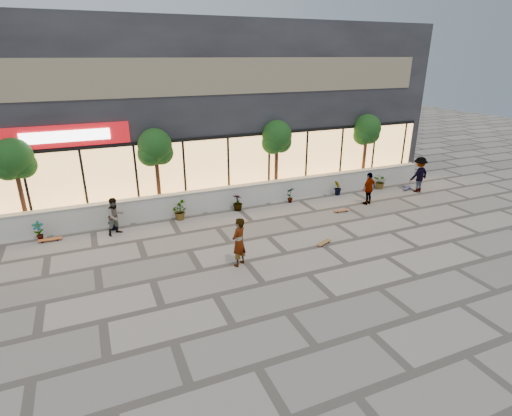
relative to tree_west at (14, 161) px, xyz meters
name	(u,v)px	position (x,y,z in m)	size (l,w,h in m)	color
ground	(308,274)	(9.00, -7.70, -2.99)	(80.00, 80.00, 0.00)	#9E9389
planter_wall	(236,196)	(9.00, -0.70, -2.46)	(22.00, 0.42, 1.04)	beige
retail_building	(201,105)	(9.00, 4.79, 1.26)	(24.00, 9.17, 8.50)	black
shrub_a	(39,231)	(0.50, -1.25, -2.58)	(0.43, 0.29, 0.81)	#173711
shrub_b	(113,220)	(3.30, -1.25, -2.58)	(0.45, 0.36, 0.81)	#173711
shrub_c	(179,211)	(6.10, -1.25, -2.58)	(0.73, 0.63, 0.81)	#173711
shrub_d	(238,202)	(8.90, -1.25, -2.58)	(0.45, 0.45, 0.81)	#173711
shrub_e	(290,195)	(11.70, -1.25, -2.58)	(0.43, 0.29, 0.81)	#173711
shrub_f	(338,188)	(14.50, -1.25, -2.58)	(0.45, 0.36, 0.81)	#173711
shrub_g	(381,182)	(17.30, -1.25, -2.58)	(0.73, 0.63, 0.81)	#173711
tree_west	(14,161)	(0.00, 0.00, 0.00)	(1.60, 1.50, 3.92)	#4B2B1A
tree_midwest	(155,149)	(5.50, 0.00, 0.00)	(1.60, 1.50, 3.92)	#4B2B1A
tree_mideast	(277,139)	(11.50, 0.00, 0.00)	(1.60, 1.50, 3.92)	#4B2B1A
tree_east	(367,131)	(17.00, 0.00, 0.00)	(1.60, 1.50, 3.92)	#4B2B1A
skater_center	(239,242)	(7.09, -6.20, -2.10)	(0.64, 0.42, 1.77)	silver
skater_left	(115,216)	(3.40, -1.80, -2.20)	(0.76, 0.59, 1.57)	#868056
skater_right_near	(369,188)	(15.12, -2.95, -2.18)	(0.95, 0.39, 1.62)	silver
skater_right_far	(419,175)	(18.80, -2.40, -2.04)	(1.23, 0.71, 1.90)	maroon
skateboard_center	(324,243)	(10.70, -5.98, -2.91)	(0.76, 0.47, 0.09)	brown
skateboard_left	(50,239)	(0.87, -1.50, -2.90)	(0.88, 0.25, 0.10)	#BE5823
skateboard_right_near	(342,210)	(13.32, -3.35, -2.91)	(0.81, 0.26, 0.10)	brown
skateboard_right_far	(407,188)	(18.64, -1.87, -2.90)	(0.80, 0.60, 0.10)	#575093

